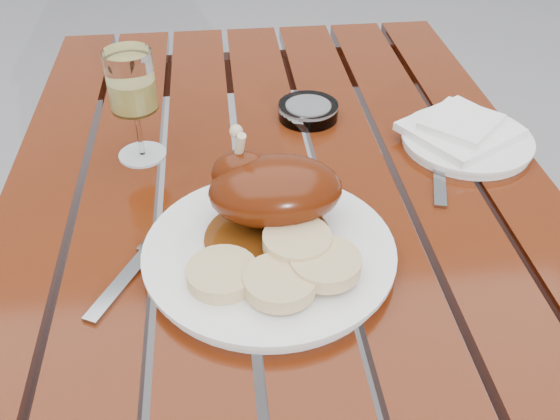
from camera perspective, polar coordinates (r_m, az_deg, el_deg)
The scene contains 10 objects.
table at distance 1.17m, azimuth 0.01°, elevation -12.94°, with size 0.80×1.20×0.75m, color #65250C.
dinner_plate at distance 0.78m, azimuth -0.98°, elevation -3.96°, with size 0.31×0.31×0.02m, color white.
roast_duck at distance 0.79m, azimuth -0.89°, elevation 1.80°, with size 0.18×0.18×0.12m.
bread_dumplings at distance 0.73m, azimuth 0.13°, elevation -5.04°, with size 0.20×0.14×0.03m.
wine_glass at distance 0.95m, azimuth -13.13°, elevation 9.21°, with size 0.07×0.07×0.17m, color #DFCF65.
side_plate at distance 1.04m, azimuth 16.68°, elevation 6.10°, with size 0.21×0.21×0.02m, color white.
napkin at distance 1.04m, azimuth 16.13°, elevation 7.08°, with size 0.15×0.14×0.01m, color white.
ashtray at distance 1.07m, azimuth 2.59°, elevation 9.04°, with size 0.10×0.10×0.03m, color #B2B7BC.
fork at distance 0.78m, azimuth -13.90°, elevation -6.01°, with size 0.02×0.15×0.01m, color gray.
knife at distance 0.97m, azimuth 14.32°, elevation 3.54°, with size 0.02×0.18×0.01m, color gray.
Camera 1 is at (-0.08, -0.73, 1.28)m, focal length 40.00 mm.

